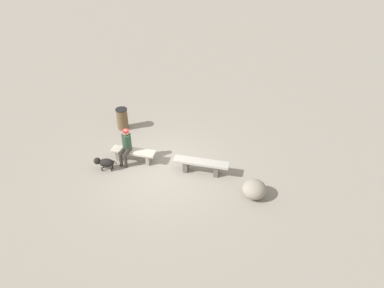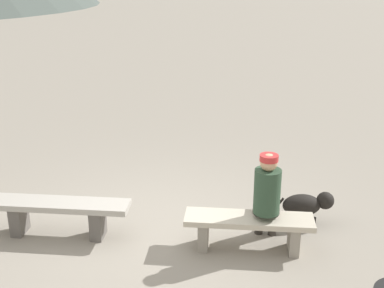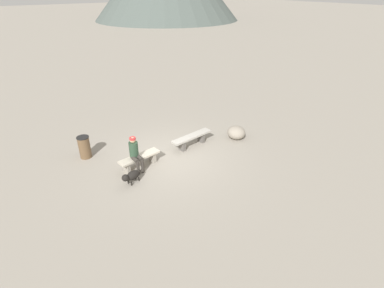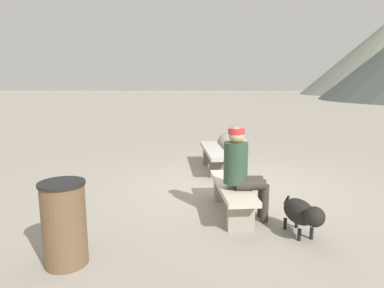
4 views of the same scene
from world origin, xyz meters
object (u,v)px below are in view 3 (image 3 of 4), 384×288
object	(u,v)px
dog	(131,176)
boulder	(236,133)
bench_right	(140,159)
seated_person	(135,152)
bench_left	(192,138)
trash_bin	(84,147)

from	to	relation	value
dog	boulder	world-z (taller)	boulder
dog	bench_right	bearing A→B (deg)	-147.03
seated_person	bench_left	bearing A→B (deg)	-175.95
seated_person	trash_bin	world-z (taller)	seated_person
bench_left	trash_bin	xyz separation A→B (m)	(3.85, -1.70, 0.10)
bench_left	trash_bin	size ratio (longest dim) A/B	2.18
trash_bin	bench_left	bearing A→B (deg)	156.21
bench_right	dog	xyz separation A→B (m)	(0.71, 0.78, -0.02)
boulder	dog	bearing A→B (deg)	3.66
dog	trash_bin	world-z (taller)	trash_bin
boulder	bench_right	bearing A→B (deg)	-5.81
seated_person	boulder	world-z (taller)	seated_person
trash_bin	seated_person	bearing A→B (deg)	121.39
seated_person	boulder	xyz separation A→B (m)	(-4.60, 0.35, -0.45)
dog	boulder	bearing A→B (deg)	169.13
seated_person	trash_bin	distance (m)	2.30
seated_person	dog	xyz separation A→B (m)	(0.51, 0.67, -0.43)
bench_left	bench_right	distance (m)	2.47
bench_left	bench_right	bearing A→B (deg)	-2.43
bench_right	boulder	xyz separation A→B (m)	(-4.40, 0.45, -0.04)
bench_left	trash_bin	bearing A→B (deg)	-29.59
bench_left	seated_person	distance (m)	2.70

